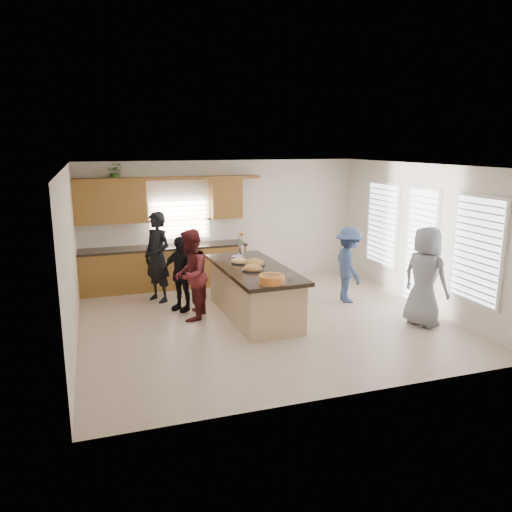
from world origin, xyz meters
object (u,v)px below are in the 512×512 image
object	(u,v)px
woman_right_back	(349,265)
woman_right_front	(425,277)
woman_left_back	(158,257)
woman_left_mid	(190,275)
woman_left_front	(181,274)
island	(254,293)
salad_bowl	(272,279)

from	to	relation	value
woman_right_back	woman_right_front	xyz separation A→B (m)	(0.61, -1.63, 0.12)
woman_left_back	woman_left_mid	world-z (taller)	woman_left_back
woman_right_back	woman_right_front	world-z (taller)	woman_right_front
woman_left_mid	woman_left_front	bearing A→B (deg)	-146.65
island	woman_right_front	world-z (taller)	woman_right_front
woman_left_front	woman_right_back	distance (m)	3.37
salad_bowl	woman_left_back	distance (m)	3.04
woman_left_front	salad_bowl	bearing A→B (deg)	-9.48
salad_bowl	woman_left_mid	size ratio (longest dim) A/B	0.25
woman_left_back	woman_left_mid	xyz separation A→B (m)	(0.42, -1.29, -0.08)
salad_bowl	woman_left_mid	world-z (taller)	woman_left_mid
woman_left_back	woman_left_mid	bearing A→B (deg)	-14.78
woman_left_mid	woman_left_front	distance (m)	0.57
woman_left_front	woman_left_mid	bearing A→B (deg)	-32.18
island	woman_left_front	bearing A→B (deg)	145.69
woman_left_mid	woman_left_front	size ratio (longest dim) A/B	1.15
salad_bowl	woman_left_back	size ratio (longest dim) A/B	0.23
salad_bowl	woman_right_back	xyz separation A→B (m)	(2.17, 1.39, -0.25)
woman_left_mid	woman_left_front	xyz separation A→B (m)	(-0.08, 0.56, -0.11)
woman_left_back	woman_right_back	bearing A→B (deg)	38.14
island	woman_left_front	world-z (taller)	woman_left_front
woman_right_front	woman_left_front	bearing A→B (deg)	43.07
woman_right_front	woman_left_mid	bearing A→B (deg)	49.24
woman_left_back	woman_right_front	bearing A→B (deg)	23.00
island	woman_right_back	xyz separation A→B (m)	(2.11, 0.26, 0.32)
woman_left_mid	woman_right_back	xyz separation A→B (m)	(3.25, 0.03, -0.07)
woman_right_front	salad_bowl	bearing A→B (deg)	66.71
woman_left_back	woman_right_back	world-z (taller)	woman_left_back
woman_right_back	woman_right_front	distance (m)	1.75
island	woman_left_mid	bearing A→B (deg)	167.09
salad_bowl	woman_left_front	world-z (taller)	woman_left_front
island	salad_bowl	size ratio (longest dim) A/B	6.49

